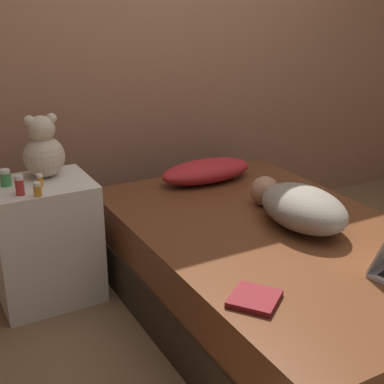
# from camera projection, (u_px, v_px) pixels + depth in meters

# --- Properties ---
(ground_plane) EXTENTS (12.00, 12.00, 0.00)m
(ground_plane) POSITION_uv_depth(u_px,v_px,m) (272.00, 315.00, 2.85)
(ground_plane) COLOR brown
(wall_back) EXTENTS (8.00, 0.06, 2.60)m
(wall_back) POSITION_uv_depth(u_px,v_px,m) (160.00, 43.00, 3.47)
(wall_back) COLOR #996B51
(wall_back) RESTS_ON ground_plane
(bed) EXTENTS (1.30, 2.08, 0.50)m
(bed) POSITION_uv_depth(u_px,v_px,m) (274.00, 274.00, 2.76)
(bed) COLOR #2D2319
(bed) RESTS_ON ground_plane
(nightstand) EXTENTS (0.53, 0.45, 0.68)m
(nightstand) POSITION_uv_depth(u_px,v_px,m) (45.00, 241.00, 2.92)
(nightstand) COLOR silver
(nightstand) RESTS_ON ground_plane
(pillow) EXTENTS (0.61, 0.27, 0.14)m
(pillow) POSITION_uv_depth(u_px,v_px,m) (206.00, 171.00, 3.33)
(pillow) COLOR red
(pillow) RESTS_ON bed
(person_lying) EXTENTS (0.37, 0.69, 0.21)m
(person_lying) POSITION_uv_depth(u_px,v_px,m) (299.00, 206.00, 2.71)
(person_lying) COLOR gray
(person_lying) RESTS_ON bed
(teddy_bear) EXTENTS (0.22, 0.22, 0.34)m
(teddy_bear) POSITION_uv_depth(u_px,v_px,m) (43.00, 150.00, 2.84)
(teddy_bear) COLOR beige
(teddy_bear) RESTS_ON nightstand
(bottle_amber) EXTENTS (0.04, 0.04, 0.07)m
(bottle_amber) POSITION_uv_depth(u_px,v_px,m) (38.00, 189.00, 2.61)
(bottle_amber) COLOR gold
(bottle_amber) RESTS_ON nightstand
(bottle_red) EXTENTS (0.04, 0.04, 0.10)m
(bottle_red) POSITION_uv_depth(u_px,v_px,m) (20.00, 185.00, 2.61)
(bottle_red) COLOR #B72D2D
(bottle_red) RESTS_ON nightstand
(bottle_orange) EXTENTS (0.03, 0.03, 0.07)m
(bottle_orange) POSITION_uv_depth(u_px,v_px,m) (40.00, 180.00, 2.74)
(bottle_orange) COLOR orange
(bottle_orange) RESTS_ON nightstand
(bottle_green) EXTENTS (0.05, 0.05, 0.09)m
(bottle_green) POSITION_uv_depth(u_px,v_px,m) (5.00, 178.00, 2.74)
(bottle_green) COLOR #3D8E4C
(bottle_green) RESTS_ON nightstand
(book) EXTENTS (0.25, 0.25, 0.02)m
(book) POSITION_uv_depth(u_px,v_px,m) (255.00, 299.00, 2.06)
(book) COLOR maroon
(book) RESTS_ON bed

